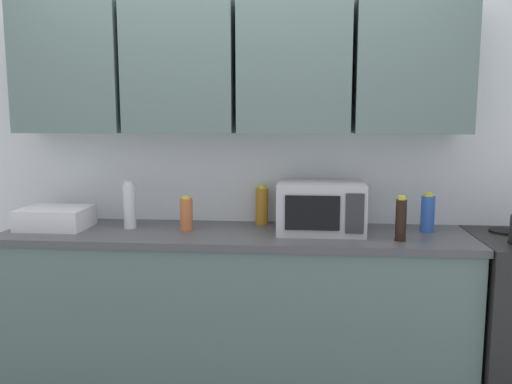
% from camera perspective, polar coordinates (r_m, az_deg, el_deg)
% --- Properties ---
extents(wall_back_with_cabinets, '(3.48, 0.38, 2.60)m').
position_cam_1_polar(wall_back_with_cabinets, '(3.13, -1.85, 8.84)').
color(wall_back_with_cabinets, white).
rests_on(wall_back_with_cabinets, ground_plane).
extents(counter_run, '(2.61, 0.63, 0.90)m').
position_cam_1_polar(counter_run, '(3.10, -2.29, -12.45)').
color(counter_run, slate).
rests_on(counter_run, ground_plane).
extents(microwave, '(0.48, 0.37, 0.28)m').
position_cam_1_polar(microwave, '(2.96, 7.02, -1.66)').
color(microwave, '#B7B7BC').
rests_on(microwave, counter_run).
extents(dish_rack, '(0.38, 0.30, 0.12)m').
position_cam_1_polar(dish_rack, '(3.26, -20.96, -2.64)').
color(dish_rack, silver).
rests_on(dish_rack, counter_run).
extents(bottle_soy_dark, '(0.06, 0.06, 0.24)m').
position_cam_1_polar(bottle_soy_dark, '(2.83, 15.47, -2.89)').
color(bottle_soy_dark, black).
rests_on(bottle_soy_dark, counter_run).
extents(bottle_amber_vinegar, '(0.08, 0.08, 0.24)m').
position_cam_1_polar(bottle_amber_vinegar, '(3.14, 0.63, -1.52)').
color(bottle_amber_vinegar, '#AD701E').
rests_on(bottle_amber_vinegar, counter_run).
extents(bottle_spice_jar, '(0.07, 0.07, 0.20)m').
position_cam_1_polar(bottle_spice_jar, '(3.01, -7.58, -2.39)').
color(bottle_spice_jar, '#BC6638').
rests_on(bottle_spice_jar, counter_run).
extents(bottle_blue_cleaner, '(0.08, 0.08, 0.22)m').
position_cam_1_polar(bottle_blue_cleaner, '(3.09, 18.16, -2.22)').
color(bottle_blue_cleaner, '#2D56B7').
rests_on(bottle_blue_cleaner, counter_run).
extents(bottle_clear_tall, '(0.07, 0.07, 0.28)m').
position_cam_1_polar(bottle_clear_tall, '(3.12, -13.59, -1.41)').
color(bottle_clear_tall, silver).
rests_on(bottle_clear_tall, counter_run).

